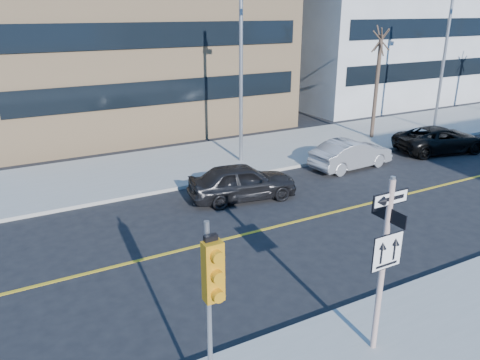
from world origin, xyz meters
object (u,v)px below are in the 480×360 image
traffic_signal (212,288)px  parked_car_c (440,139)px  parked_car_a (242,182)px  parked_car_b (351,154)px  streetlight_b (448,54)px  street_tree_west (381,43)px  sign_pole (384,257)px  streetlight_a (243,67)px

traffic_signal → parked_car_c: traffic_signal is taller
traffic_signal → parked_car_a: 11.38m
parked_car_b → streetlight_b: 10.89m
traffic_signal → streetlight_b: (22.00, 13.42, 1.73)m
parked_car_a → street_tree_west: street_tree_west is taller
sign_pole → street_tree_west: (13.00, 13.81, 3.09)m
parked_car_a → streetlight_b: size_ratio=0.55×
parked_car_a → parked_car_b: parked_car_a is taller
streetlight_a → parked_car_b: bearing=-34.1°
parked_car_b → sign_pole: bearing=137.5°
streetlight_a → streetlight_b: same height
sign_pole → traffic_signal: bearing=-177.9°
parked_car_b → street_tree_west: 7.56m
parked_car_a → streetlight_a: streetlight_a is taller
parked_car_b → parked_car_c: bearing=-95.5°
parked_car_c → street_tree_west: size_ratio=0.78×
traffic_signal → parked_car_c: size_ratio=0.81×
traffic_signal → streetlight_b: streetlight_b is taller
traffic_signal → streetlight_b: 25.83m
sign_pole → streetlight_a: 14.05m
parked_car_a → street_tree_west: bearing=-59.0°
street_tree_west → sign_pole: bearing=-133.3°
sign_pole → traffic_signal: 4.05m
parked_car_c → street_tree_west: bearing=32.9°
sign_pole → parked_car_b: sign_pole is taller
streetlight_b → street_tree_west: (-5.00, 0.54, 0.77)m
traffic_signal → sign_pole: bearing=2.1°
traffic_signal → street_tree_west: size_ratio=0.63×
parked_car_b → parked_car_a: bearing=94.8°
sign_pole → parked_car_b: 13.39m
parked_car_a → parked_car_b: size_ratio=1.03×
sign_pole → parked_car_c: bearing=35.1°
parked_car_b → parked_car_c: size_ratio=0.86×
streetlight_b → parked_car_c: bearing=-138.9°
sign_pole → street_tree_west: size_ratio=0.64×
streetlight_a → parked_car_a: bearing=-119.4°
streetlight_b → street_tree_west: bearing=173.8°
parked_car_a → street_tree_west: (11.20, 4.44, 4.78)m
street_tree_west → streetlight_b: bearing=-6.2°
traffic_signal → street_tree_west: bearing=39.4°
parked_car_c → streetlight_a: 11.60m
parked_car_a → streetlight_a: (2.20, 3.90, 4.01)m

